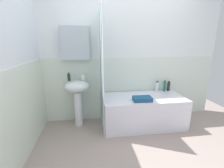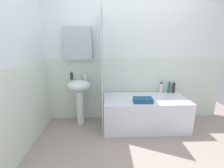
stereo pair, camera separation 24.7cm
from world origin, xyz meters
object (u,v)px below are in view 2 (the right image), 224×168
Objects in this scene: conditioner_bottle at (174,88)px; towel_folded at (143,100)px; soap_dispenser at (72,76)px; toothbrush_cup at (85,77)px; bathtub at (144,112)px; lotion_bottle at (169,88)px; sink at (80,92)px; shampoo_bottle at (161,88)px.

conditioner_bottle is 0.64× the size of towel_folded.
toothbrush_cup is at bearing 7.50° from soap_dispenser.
bathtub is 4.75× the size of towel_folded.
toothbrush_cup is 0.29× the size of towel_folded.
soap_dispenser is 0.69× the size of lotion_bottle.
sink is 1.78m from conditioner_bottle.
soap_dispenser is 0.71× the size of shampoo_bottle.
bathtub is 6.70× the size of lotion_bottle.
bathtub is at bearing -143.15° from shampoo_bottle.
toothbrush_cup is 1.09m from towel_folded.
soap_dispenser reaches higher than conditioner_bottle.
toothbrush_cup is 0.06× the size of bathtub.
sink is 1.22m from bathtub.
lotion_bottle is (-0.10, -0.03, 0.01)m from conditioner_bottle.
soap_dispenser reaches higher than sink.
toothbrush_cup reaches higher than sink.
sink is at bearing -175.59° from conditioner_bottle.
shampoo_bottle reaches higher than bathtub.
soap_dispenser reaches higher than towel_folded.
shampoo_bottle is at bearing 4.55° from sink.
lotion_bottle reaches higher than bathtub.
bathtub is at bearing -152.96° from lotion_bottle.
towel_folded reaches higher than bathtub.
conditioner_bottle is 0.91× the size of lotion_bottle.
towel_folded is at bearing -23.15° from toothbrush_cup.
conditioner_bottle is at bearing 3.55° from shampoo_bottle.
soap_dispenser is at bearing -177.29° from shampoo_bottle.
soap_dispenser is at bearing 162.44° from towel_folded.
shampoo_bottle is at bearing 2.71° from soap_dispenser.
shampoo_bottle reaches higher than conditioner_bottle.
sink is 0.58× the size of bathtub.
toothbrush_cup reaches higher than lotion_bottle.
soap_dispenser is 1.30m from towel_folded.
towel_folded is (-0.70, -0.48, -0.06)m from conditioner_bottle.
toothbrush_cup is at bearing 167.64° from bathtub.
toothbrush_cup is at bearing 34.51° from sink.
soap_dispenser is (-0.13, 0.04, 0.29)m from sink.
sink reaches higher than conditioner_bottle.
conditioner_bottle is at bearing 25.30° from bathtub.
soap_dispenser reaches higher than lotion_bottle.
bathtub is 0.69m from lotion_bottle.
sink is 1.13m from towel_folded.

